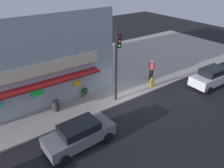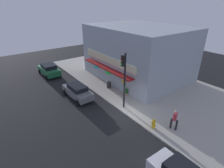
# 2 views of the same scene
# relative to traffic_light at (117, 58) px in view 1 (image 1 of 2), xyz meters

# --- Properties ---
(ground_plane) EXTENTS (57.96, 57.96, 0.00)m
(ground_plane) POSITION_rel_traffic_light_xyz_m (1.12, -0.54, -3.65)
(ground_plane) COLOR black
(sidewalk) EXTENTS (38.64, 12.77, 0.13)m
(sidewalk) POSITION_rel_traffic_light_xyz_m (1.12, 5.84, -3.58)
(sidewalk) COLOR #A39E93
(sidewalk) RESTS_ON ground_plane
(corner_building) EXTENTS (12.65, 10.41, 6.74)m
(corner_building) POSITION_rel_traffic_light_xyz_m (-5.21, 6.83, -0.15)
(corner_building) COLOR #9EA8B2
(corner_building) RESTS_ON sidewalk
(traffic_light) EXTENTS (0.32, 0.58, 5.51)m
(traffic_light) POSITION_rel_traffic_light_xyz_m (0.00, 0.00, 0.00)
(traffic_light) COLOR black
(traffic_light) RESTS_ON sidewalk
(fire_hydrant) EXTENTS (0.52, 0.28, 0.89)m
(fire_hydrant) POSITION_rel_traffic_light_xyz_m (3.90, 0.02, -3.09)
(fire_hydrant) COLOR gold
(fire_hydrant) RESTS_ON sidewalk
(trash_can) EXTENTS (0.52, 0.52, 0.77)m
(trash_can) POSITION_rel_traffic_light_xyz_m (-4.41, 1.46, -3.13)
(trash_can) COLOR #2D2D2D
(trash_can) RESTS_ON sidewalk
(pedestrian) EXTENTS (0.61, 0.54, 1.80)m
(pedestrian) POSITION_rel_traffic_light_xyz_m (4.97, 1.21, -2.53)
(pedestrian) COLOR black
(pedestrian) RESTS_ON sidewalk
(potted_plant_by_doorway) EXTENTS (0.51, 0.51, 0.80)m
(potted_plant_by_doorway) POSITION_rel_traffic_light_xyz_m (-1.74, 1.89, -3.11)
(potted_plant_by_doorway) COLOR gray
(potted_plant_by_doorway) RESTS_ON sidewalk
(parked_car_white) EXTENTS (4.25, 2.01, 1.67)m
(parked_car_white) POSITION_rel_traffic_light_xyz_m (8.49, -2.73, -2.79)
(parked_car_white) COLOR silver
(parked_car_white) RESTS_ON ground_plane
(parked_car_grey) EXTENTS (4.24, 2.05, 1.52)m
(parked_car_grey) POSITION_rel_traffic_light_xyz_m (-4.64, -2.58, -2.86)
(parked_car_grey) COLOR slate
(parked_car_grey) RESTS_ON ground_plane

